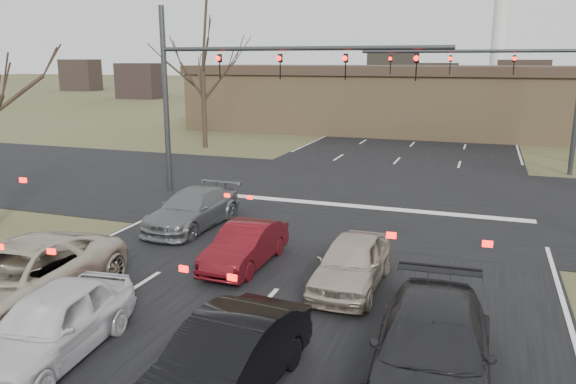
% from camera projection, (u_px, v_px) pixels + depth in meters
% --- Properties ---
extents(ground, '(360.00, 360.00, 0.00)m').
position_uv_depth(ground, '(201.00, 371.00, 10.66)').
color(ground, '#424625').
rests_on(ground, ground).
extents(road_main, '(14.00, 300.00, 0.02)m').
position_uv_depth(road_main, '(444.00, 110.00, 65.71)').
color(road_main, black).
rests_on(road_main, ground).
extents(road_cross, '(200.00, 14.00, 0.02)m').
position_uv_depth(road_cross, '(365.00, 195.00, 24.42)').
color(road_cross, black).
rests_on(road_cross, ground).
extents(building, '(42.40, 10.40, 5.30)m').
position_uv_depth(building, '(451.00, 100.00, 44.27)').
color(building, '#91734E').
rests_on(building, ground).
extents(mast_arm_near, '(12.12, 0.24, 8.00)m').
position_uv_depth(mast_arm_near, '(234.00, 77.00, 23.11)').
color(mast_arm_near, '#383A3D').
rests_on(mast_arm_near, ground).
extents(mast_arm_far, '(11.12, 0.24, 8.00)m').
position_uv_depth(mast_arm_far, '(520.00, 75.00, 28.60)').
color(mast_arm_far, '#383A3D').
rests_on(mast_arm_far, ground).
extents(tree_left_far, '(5.70, 5.70, 9.50)m').
position_uv_depth(tree_left_far, '(202.00, 35.00, 36.12)').
color(tree_left_far, black).
rests_on(tree_left_far, ground).
extents(car_silver_suv, '(2.92, 5.88, 1.60)m').
position_uv_depth(car_silver_suv, '(17.00, 279.00, 13.02)').
color(car_silver_suv, beige).
rests_on(car_silver_suv, ground).
extents(car_white_sedan, '(2.09, 4.34, 1.43)m').
position_uv_depth(car_white_sedan, '(52.00, 324.00, 11.01)').
color(car_white_sedan, silver).
rests_on(car_white_sedan, ground).
extents(car_black_hatch, '(1.86, 4.40, 1.41)m').
position_uv_depth(car_black_hatch, '(226.00, 360.00, 9.69)').
color(car_black_hatch, black).
rests_on(car_black_hatch, ground).
extents(car_charcoal_sedan, '(2.30, 5.22, 1.49)m').
position_uv_depth(car_charcoal_sedan, '(432.00, 351.00, 9.94)').
color(car_charcoal_sedan, black).
rests_on(car_charcoal_sedan, ground).
extents(car_grey_ahead, '(2.08, 4.65, 1.32)m').
position_uv_depth(car_grey_ahead, '(193.00, 209.00, 19.69)').
color(car_grey_ahead, slate).
rests_on(car_grey_ahead, ground).
extents(car_red_ahead, '(1.35, 3.71, 1.22)m').
position_uv_depth(car_red_ahead, '(245.00, 245.00, 15.99)').
color(car_red_ahead, '#530B12').
rests_on(car_red_ahead, ground).
extents(car_silver_ahead, '(1.62, 3.97, 1.35)m').
position_uv_depth(car_silver_ahead, '(351.00, 263.00, 14.44)').
color(car_silver_ahead, '#BEAD9A').
rests_on(car_silver_ahead, ground).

